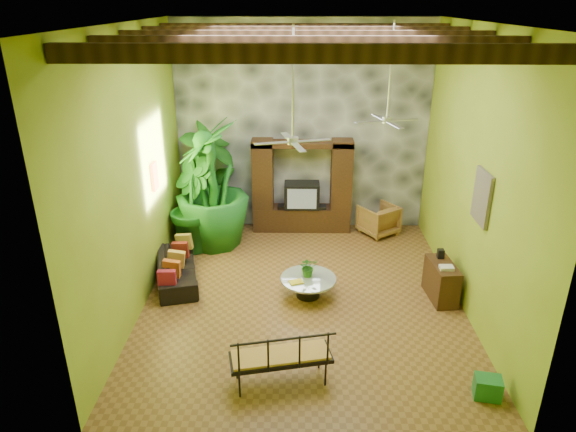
{
  "coord_description": "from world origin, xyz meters",
  "views": [
    {
      "loc": [
        -0.14,
        -8.64,
        5.35
      ],
      "look_at": [
        -0.29,
        0.2,
        1.6
      ],
      "focal_mm": 32.0,
      "sensor_mm": 36.0,
      "label": 1
    }
  ],
  "objects_px": {
    "ceiling_fan_front": "(293,129)",
    "wicker_armchair": "(378,219)",
    "sofa": "(177,269)",
    "green_bin": "(488,387)",
    "tall_plant_a": "(212,176)",
    "tall_plant_b": "(191,204)",
    "tall_plant_c": "(211,184)",
    "iron_bench": "(280,356)",
    "coffee_table": "(308,284)",
    "ceiling_fan_back": "(388,109)",
    "entertainment_center": "(302,193)",
    "side_console": "(441,281)"
  },
  "relations": [
    {
      "from": "ceiling_fan_front",
      "to": "tall_plant_a",
      "type": "distance_m",
      "value": 4.54
    },
    {
      "from": "ceiling_fan_back",
      "to": "coffee_table",
      "type": "distance_m",
      "value": 3.69
    },
    {
      "from": "entertainment_center",
      "to": "tall_plant_c",
      "type": "height_order",
      "value": "tall_plant_c"
    },
    {
      "from": "entertainment_center",
      "to": "side_console",
      "type": "height_order",
      "value": "entertainment_center"
    },
    {
      "from": "ceiling_fan_back",
      "to": "side_console",
      "type": "distance_m",
      "value": 3.44
    },
    {
      "from": "sofa",
      "to": "wicker_armchair",
      "type": "distance_m",
      "value": 5.04
    },
    {
      "from": "side_console",
      "to": "coffee_table",
      "type": "bearing_deg",
      "value": 173.84
    },
    {
      "from": "ceiling_fan_front",
      "to": "wicker_armchair",
      "type": "height_order",
      "value": "ceiling_fan_front"
    },
    {
      "from": "tall_plant_a",
      "to": "side_console",
      "type": "bearing_deg",
      "value": -33.45
    },
    {
      "from": "tall_plant_b",
      "to": "iron_bench",
      "type": "distance_m",
      "value": 5.13
    },
    {
      "from": "tall_plant_c",
      "to": "tall_plant_b",
      "type": "bearing_deg",
      "value": -158.03
    },
    {
      "from": "entertainment_center",
      "to": "coffee_table",
      "type": "height_order",
      "value": "entertainment_center"
    },
    {
      "from": "ceiling_fan_front",
      "to": "coffee_table",
      "type": "bearing_deg",
      "value": 51.44
    },
    {
      "from": "sofa",
      "to": "green_bin",
      "type": "xyz_separation_m",
      "value": [
        5.21,
        -3.26,
        -0.11
      ]
    },
    {
      "from": "wicker_armchair",
      "to": "tall_plant_b",
      "type": "bearing_deg",
      "value": -23.17
    },
    {
      "from": "entertainment_center",
      "to": "green_bin",
      "type": "distance_m",
      "value": 6.49
    },
    {
      "from": "coffee_table",
      "to": "tall_plant_c",
      "type": "bearing_deg",
      "value": 133.46
    },
    {
      "from": "iron_bench",
      "to": "ceiling_fan_back",
      "type": "bearing_deg",
      "value": 50.54
    },
    {
      "from": "sofa",
      "to": "coffee_table",
      "type": "relative_size",
      "value": 1.75
    },
    {
      "from": "iron_bench",
      "to": "tall_plant_a",
      "type": "bearing_deg",
      "value": 95.9
    },
    {
      "from": "tall_plant_c",
      "to": "iron_bench",
      "type": "distance_m",
      "value": 5.18
    },
    {
      "from": "entertainment_center",
      "to": "ceiling_fan_front",
      "type": "height_order",
      "value": "ceiling_fan_front"
    },
    {
      "from": "tall_plant_b",
      "to": "tall_plant_c",
      "type": "xyz_separation_m",
      "value": [
        0.47,
        0.19,
        0.4
      ]
    },
    {
      "from": "ceiling_fan_back",
      "to": "green_bin",
      "type": "distance_m",
      "value": 5.2
    },
    {
      "from": "sofa",
      "to": "green_bin",
      "type": "bearing_deg",
      "value": -136.27
    },
    {
      "from": "wicker_armchair",
      "to": "side_console",
      "type": "height_order",
      "value": "wicker_armchair"
    },
    {
      "from": "tall_plant_c",
      "to": "ceiling_fan_back",
      "type": "bearing_deg",
      "value": -16.15
    },
    {
      "from": "tall_plant_a",
      "to": "side_console",
      "type": "distance_m",
      "value": 5.88
    },
    {
      "from": "ceiling_fan_back",
      "to": "sofa",
      "type": "distance_m",
      "value": 5.25
    },
    {
      "from": "tall_plant_c",
      "to": "green_bin",
      "type": "distance_m",
      "value": 6.99
    },
    {
      "from": "wicker_armchair",
      "to": "tall_plant_c",
      "type": "distance_m",
      "value": 4.14
    },
    {
      "from": "wicker_armchair",
      "to": "tall_plant_c",
      "type": "height_order",
      "value": "tall_plant_c"
    },
    {
      "from": "ceiling_fan_back",
      "to": "tall_plant_c",
      "type": "xyz_separation_m",
      "value": [
        -3.65,
        1.06,
        -1.92
      ]
    },
    {
      "from": "ceiling_fan_back",
      "to": "tall_plant_b",
      "type": "distance_m",
      "value": 4.81
    },
    {
      "from": "tall_plant_b",
      "to": "side_console",
      "type": "bearing_deg",
      "value": -22.22
    },
    {
      "from": "ceiling_fan_back",
      "to": "iron_bench",
      "type": "height_order",
      "value": "ceiling_fan_back"
    },
    {
      "from": "sofa",
      "to": "side_console",
      "type": "distance_m",
      "value": 5.24
    },
    {
      "from": "sofa",
      "to": "tall_plant_b",
      "type": "height_order",
      "value": "tall_plant_b"
    },
    {
      "from": "tall_plant_b",
      "to": "sofa",
      "type": "bearing_deg",
      "value": -91.46
    },
    {
      "from": "wicker_armchair",
      "to": "side_console",
      "type": "distance_m",
      "value": 3.06
    },
    {
      "from": "green_bin",
      "to": "iron_bench",
      "type": "bearing_deg",
      "value": 176.43
    },
    {
      "from": "entertainment_center",
      "to": "sofa",
      "type": "distance_m",
      "value": 3.72
    },
    {
      "from": "green_bin",
      "to": "wicker_armchair",
      "type": "bearing_deg",
      "value": 97.81
    },
    {
      "from": "green_bin",
      "to": "tall_plant_a",
      "type": "bearing_deg",
      "value": 129.41
    },
    {
      "from": "ceiling_fan_back",
      "to": "tall_plant_b",
      "type": "bearing_deg",
      "value": 168.09
    },
    {
      "from": "entertainment_center",
      "to": "ceiling_fan_back",
      "type": "relative_size",
      "value": 1.29
    },
    {
      "from": "ceiling_fan_back",
      "to": "iron_bench",
      "type": "xyz_separation_m",
      "value": [
        -1.96,
        -3.75,
        -2.86
      ]
    },
    {
      "from": "tall_plant_a",
      "to": "green_bin",
      "type": "xyz_separation_m",
      "value": [
        4.83,
        -5.88,
        -1.23
      ]
    },
    {
      "from": "tall_plant_a",
      "to": "side_console",
      "type": "relative_size",
      "value": 3.02
    },
    {
      "from": "sofa",
      "to": "tall_plant_c",
      "type": "xyz_separation_m",
      "value": [
        0.51,
        1.73,
        1.21
      ]
    }
  ]
}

